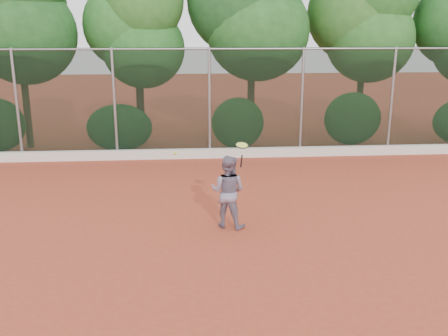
{
  "coord_description": "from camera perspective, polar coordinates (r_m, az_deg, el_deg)",
  "views": [
    {
      "loc": [
        -0.77,
        -8.92,
        3.99
      ],
      "look_at": [
        0.0,
        1.0,
        1.25
      ],
      "focal_mm": 40.0,
      "sensor_mm": 36.0,
      "label": 1
    }
  ],
  "objects": [
    {
      "name": "tennis_player",
      "position": [
        10.37,
        0.45,
        -2.71
      ],
      "size": [
        0.92,
        0.83,
        1.54
      ],
      "primitive_type": "imported",
      "rotation": [
        0.0,
        0.0,
        2.73
      ],
      "color": "slate",
      "rests_on": "ground"
    },
    {
      "name": "concrete_curb",
      "position": [
        16.22,
        -1.59,
        1.7
      ],
      "size": [
        24.0,
        0.2,
        0.3
      ],
      "primitive_type": "cube",
      "color": "silver",
      "rests_on": "ground"
    },
    {
      "name": "tennis_racket",
      "position": [
        10.05,
        2.06,
        2.41
      ],
      "size": [
        0.32,
        0.32,
        0.54
      ],
      "color": "black",
      "rests_on": "ground"
    },
    {
      "name": "ground",
      "position": [
        9.8,
        0.46,
        -8.62
      ],
      "size": [
        80.0,
        80.0,
        0.0
      ],
      "primitive_type": "plane",
      "color": "#A53D27",
      "rests_on": "ground"
    },
    {
      "name": "foliage_backdrop",
      "position": [
        17.91,
        -3.89,
        16.68
      ],
      "size": [
        23.7,
        3.63,
        7.55
      ],
      "color": "#402B18",
      "rests_on": "ground"
    },
    {
      "name": "chainlink_fence",
      "position": [
        16.08,
        -1.67,
        7.78
      ],
      "size": [
        24.09,
        0.09,
        3.5
      ],
      "color": "black",
      "rests_on": "ground"
    },
    {
      "name": "tennis_ball_in_flight",
      "position": [
        10.23,
        -5.6,
        1.67
      ],
      "size": [
        0.07,
        0.07,
        0.07
      ],
      "color": "#B7D630",
      "rests_on": "ground"
    }
  ]
}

